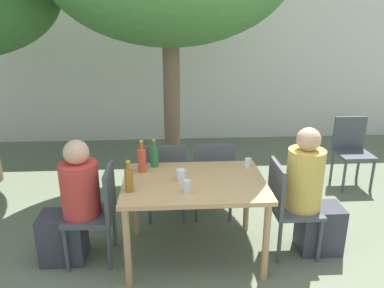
{
  "coord_description": "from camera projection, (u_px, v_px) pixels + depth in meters",
  "views": [
    {
      "loc": [
        -0.22,
        -3.1,
        2.18
      ],
      "look_at": [
        0.0,
        0.3,
        1.03
      ],
      "focal_mm": 35.0,
      "sensor_mm": 36.0,
      "label": 1
    }
  ],
  "objects": [
    {
      "name": "green_bottle_1",
      "position": [
        154.0,
        156.0,
        3.68
      ],
      "size": [
        0.08,
        0.08,
        0.28
      ],
      "color": "#287A38",
      "rests_on": "dining_table_front"
    },
    {
      "name": "drinking_glass_2",
      "position": [
        187.0,
        186.0,
        3.14
      ],
      "size": [
        0.06,
        0.06,
        0.11
      ],
      "color": "silver",
      "rests_on": "dining_table_front"
    },
    {
      "name": "cafe_building_wall",
      "position": [
        180.0,
        64.0,
        6.7
      ],
      "size": [
        10.0,
        0.08,
        2.8
      ],
      "color": "silver",
      "rests_on": "ground_plane"
    },
    {
      "name": "soda_bottle_2",
      "position": [
        142.0,
        160.0,
        3.55
      ],
      "size": [
        0.08,
        0.08,
        0.31
      ],
      "color": "#DB4C2D",
      "rests_on": "dining_table_front"
    },
    {
      "name": "patio_chair_4",
      "position": [
        352.0,
        147.0,
        5.05
      ],
      "size": [
        0.44,
        0.44,
        0.92
      ],
      "color": "#474C51",
      "rests_on": "ground_plane"
    },
    {
      "name": "drinking_glass_0",
      "position": [
        248.0,
        163.0,
        3.66
      ],
      "size": [
        0.06,
        0.06,
        0.1
      ],
      "color": "white",
      "rests_on": "dining_table_front"
    },
    {
      "name": "ground_plane",
      "position": [
        194.0,
        254.0,
        3.64
      ],
      "size": [
        30.0,
        30.0,
        0.0
      ],
      "primitive_type": "plane",
      "color": "#667056"
    },
    {
      "name": "patio_chair_2",
      "position": [
        166.0,
        176.0,
        4.12
      ],
      "size": [
        0.44,
        0.44,
        0.92
      ],
      "rotation": [
        0.0,
        0.0,
        3.14
      ],
      "color": "#474C51",
      "rests_on": "ground_plane"
    },
    {
      "name": "dining_table_front",
      "position": [
        194.0,
        190.0,
        3.42
      ],
      "size": [
        1.29,
        0.93,
        0.78
      ],
      "color": "tan",
      "rests_on": "ground_plane"
    },
    {
      "name": "patio_chair_3",
      "position": [
        213.0,
        175.0,
        4.15
      ],
      "size": [
        0.44,
        0.44,
        0.92
      ],
      "rotation": [
        0.0,
        0.0,
        3.14
      ],
      "color": "#474C51",
      "rests_on": "ground_plane"
    },
    {
      "name": "drinking_glass_1",
      "position": [
        181.0,
        175.0,
        3.39
      ],
      "size": [
        0.08,
        0.08,
        0.1
      ],
      "color": "white",
      "rests_on": "dining_table_front"
    },
    {
      "name": "patio_chair_1",
      "position": [
        287.0,
        203.0,
        3.53
      ],
      "size": [
        0.44,
        0.44,
        0.92
      ],
      "rotation": [
        0.0,
        0.0,
        1.57
      ],
      "color": "#474C51",
      "rests_on": "ground_plane"
    },
    {
      "name": "patio_chair_0",
      "position": [
        98.0,
        208.0,
        3.42
      ],
      "size": [
        0.44,
        0.44,
        0.92
      ],
      "rotation": [
        0.0,
        0.0,
        -1.57
      ],
      "color": "#474C51",
      "rests_on": "ground_plane"
    },
    {
      "name": "amber_bottle_0",
      "position": [
        129.0,
        180.0,
        3.15
      ],
      "size": [
        0.07,
        0.07,
        0.28
      ],
      "color": "#9E661E",
      "rests_on": "dining_table_front"
    },
    {
      "name": "person_seated_0",
      "position": [
        72.0,
        208.0,
        3.41
      ],
      "size": [
        0.57,
        0.34,
        1.19
      ],
      "rotation": [
        0.0,
        0.0,
        -1.57
      ],
      "color": "#383842",
      "rests_on": "ground_plane"
    },
    {
      "name": "person_seated_1",
      "position": [
        311.0,
        198.0,
        3.53
      ],
      "size": [
        0.57,
        0.34,
        1.26
      ],
      "rotation": [
        0.0,
        0.0,
        1.57
      ],
      "color": "#383842",
      "rests_on": "ground_plane"
    }
  ]
}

